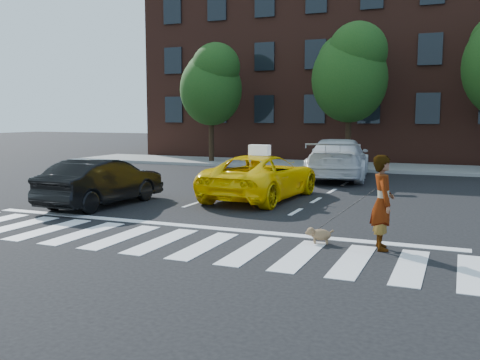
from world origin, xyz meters
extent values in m
plane|color=black|center=(0.00, 0.00, 0.00)|extent=(120.00, 120.00, 0.00)
cube|color=silver|center=(0.00, 0.00, 0.01)|extent=(13.00, 2.40, 0.01)
cube|color=silver|center=(0.00, 1.60, 0.01)|extent=(12.00, 0.30, 0.01)
cube|color=slate|center=(0.00, 17.50, 0.07)|extent=(30.00, 4.00, 0.15)
cube|color=#4C251B|center=(0.00, 25.00, 6.00)|extent=(26.00, 10.00, 12.00)
cylinder|color=black|center=(-7.00, 17.00, 1.62)|extent=(0.28, 0.28, 3.25)
ellipsoid|color=#0F3A10|center=(-7.00, 17.00, 4.03)|extent=(3.38, 3.38, 3.89)
sphere|color=#0F3A10|center=(-6.60, 16.80, 5.20)|extent=(2.60, 2.60, 2.60)
sphere|color=#0F3A10|center=(-7.35, 17.25, 4.88)|extent=(2.34, 2.34, 2.34)
cylinder|color=black|center=(0.50, 17.00, 1.77)|extent=(0.28, 0.28, 3.55)
ellipsoid|color=#0F3A10|center=(0.50, 17.00, 4.40)|extent=(3.69, 3.69, 4.25)
sphere|color=#0F3A10|center=(0.90, 16.80, 5.68)|extent=(2.84, 2.84, 2.84)
sphere|color=#0F3A10|center=(0.15, 17.25, 5.32)|extent=(2.56, 2.56, 2.56)
imported|color=yellow|center=(-0.09, 6.28, 0.70)|extent=(2.67, 5.19, 1.40)
imported|color=black|center=(-3.96, 3.29, 0.69)|extent=(1.70, 4.26, 1.38)
imported|color=silver|center=(1.00, 12.55, 0.84)|extent=(3.09, 6.05, 1.68)
imported|color=#999999|center=(4.34, 1.10, 0.93)|extent=(0.63, 0.79, 1.87)
ellipsoid|color=#896445|center=(3.13, 1.10, 0.19)|extent=(0.47, 0.34, 0.24)
sphere|color=#896445|center=(2.93, 1.04, 0.25)|extent=(0.22, 0.22, 0.18)
sphere|color=#896445|center=(2.86, 1.01, 0.22)|extent=(0.10, 0.10, 0.08)
cylinder|color=#896445|center=(3.33, 1.16, 0.25)|extent=(0.13, 0.07, 0.10)
sphere|color=#896445|center=(2.92, 1.09, 0.30)|extent=(0.08, 0.08, 0.06)
sphere|color=#896445|center=(2.95, 0.98, 0.30)|extent=(0.08, 0.08, 0.06)
cylinder|color=#896445|center=(3.03, 1.01, 0.06)|extent=(0.06, 0.06, 0.11)
cylinder|color=#896445|center=(3.00, 1.11, 0.06)|extent=(0.06, 0.06, 0.11)
cylinder|color=#896445|center=(3.26, 1.09, 0.06)|extent=(0.06, 0.06, 0.11)
cylinder|color=#896445|center=(3.23, 1.19, 0.06)|extent=(0.06, 0.06, 0.11)
cube|color=white|center=(-0.09, 6.08, 1.56)|extent=(0.67, 0.32, 0.32)
camera|label=1|loc=(5.73, -9.48, 2.62)|focal=40.00mm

